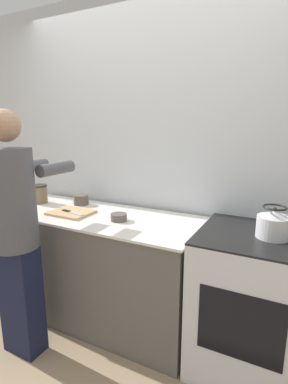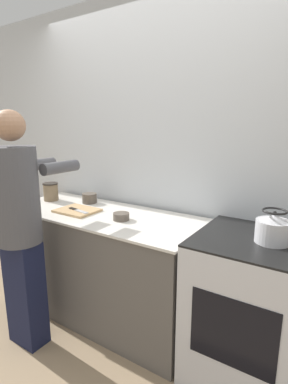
{
  "view_description": "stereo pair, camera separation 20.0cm",
  "coord_description": "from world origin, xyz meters",
  "px_view_note": "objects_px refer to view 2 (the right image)",
  "views": [
    {
      "loc": [
        1.03,
        -1.5,
        1.58
      ],
      "look_at": [
        0.13,
        0.23,
        1.13
      ],
      "focal_mm": 28.0,
      "sensor_mm": 36.0,
      "label": 1
    },
    {
      "loc": [
        1.2,
        -1.4,
        1.58
      ],
      "look_at": [
        0.13,
        0.23,
        1.13
      ],
      "focal_mm": 28.0,
      "sensor_mm": 36.0,
      "label": 2
    }
  ],
  "objects_px": {
    "cutting_board": "(77,210)",
    "knife": "(78,210)",
    "oven": "(248,309)",
    "person": "(20,223)",
    "kettle": "(273,229)",
    "canister_jar": "(51,192)",
    "bowl_prep": "(89,198)"
  },
  "relations": [
    {
      "from": "cutting_board",
      "to": "knife",
      "type": "xyz_separation_m",
      "value": [
        0.03,
        -0.02,
        0.01
      ]
    },
    {
      "from": "cutting_board",
      "to": "knife",
      "type": "distance_m",
      "value": 0.04
    },
    {
      "from": "oven",
      "to": "cutting_board",
      "type": "bearing_deg",
      "value": -176.88
    },
    {
      "from": "person",
      "to": "kettle",
      "type": "xyz_separation_m",
      "value": [
        1.51,
        0.56,
        0.09
      ]
    },
    {
      "from": "kettle",
      "to": "canister_jar",
      "type": "bearing_deg",
      "value": 178.03
    },
    {
      "from": "knife",
      "to": "kettle",
      "type": "relative_size",
      "value": 1.19
    },
    {
      "from": "bowl_prep",
      "to": "canister_jar",
      "type": "height_order",
      "value": "canister_jar"
    },
    {
      "from": "knife",
      "to": "kettle",
      "type": "xyz_separation_m",
      "value": [
        1.44,
        0.09,
        0.1
      ]
    },
    {
      "from": "oven",
      "to": "bowl_prep",
      "type": "relative_size",
      "value": 7.05
    },
    {
      "from": "cutting_board",
      "to": "person",
      "type": "bearing_deg",
      "value": -95.03
    },
    {
      "from": "knife",
      "to": "kettle",
      "type": "distance_m",
      "value": 1.45
    },
    {
      "from": "oven",
      "to": "knife",
      "type": "height_order",
      "value": "oven"
    },
    {
      "from": "canister_jar",
      "to": "bowl_prep",
      "type": "bearing_deg",
      "value": 19.13
    },
    {
      "from": "cutting_board",
      "to": "kettle",
      "type": "relative_size",
      "value": 1.69
    },
    {
      "from": "person",
      "to": "cutting_board",
      "type": "distance_m",
      "value": 0.49
    },
    {
      "from": "person",
      "to": "canister_jar",
      "type": "relative_size",
      "value": 10.14
    },
    {
      "from": "oven",
      "to": "kettle",
      "type": "relative_size",
      "value": 4.84
    },
    {
      "from": "knife",
      "to": "bowl_prep",
      "type": "height_order",
      "value": "bowl_prep"
    },
    {
      "from": "knife",
      "to": "canister_jar",
      "type": "xyz_separation_m",
      "value": [
        -0.5,
        0.16,
        0.06
      ]
    },
    {
      "from": "oven",
      "to": "kettle",
      "type": "xyz_separation_m",
      "value": [
        0.1,
        -0.01,
        0.54
      ]
    },
    {
      "from": "oven",
      "to": "person",
      "type": "bearing_deg",
      "value": -158.26
    },
    {
      "from": "knife",
      "to": "kettle",
      "type": "height_order",
      "value": "kettle"
    },
    {
      "from": "person",
      "to": "knife",
      "type": "bearing_deg",
      "value": 81.24
    },
    {
      "from": "person",
      "to": "knife",
      "type": "height_order",
      "value": "person"
    },
    {
      "from": "cutting_board",
      "to": "canister_jar",
      "type": "relative_size",
      "value": 1.96
    },
    {
      "from": "oven",
      "to": "knife",
      "type": "relative_size",
      "value": 4.05
    },
    {
      "from": "knife",
      "to": "bowl_prep",
      "type": "xyz_separation_m",
      "value": [
        -0.14,
        0.28,
        0.02
      ]
    },
    {
      "from": "bowl_prep",
      "to": "canister_jar",
      "type": "xyz_separation_m",
      "value": [
        -0.36,
        -0.13,
        0.04
      ]
    },
    {
      "from": "person",
      "to": "cutting_board",
      "type": "relative_size",
      "value": 5.17
    },
    {
      "from": "canister_jar",
      "to": "kettle",
      "type": "bearing_deg",
      "value": -1.97
    },
    {
      "from": "oven",
      "to": "knife",
      "type": "distance_m",
      "value": 1.42
    },
    {
      "from": "kettle",
      "to": "bowl_prep",
      "type": "relative_size",
      "value": 1.46
    }
  ]
}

